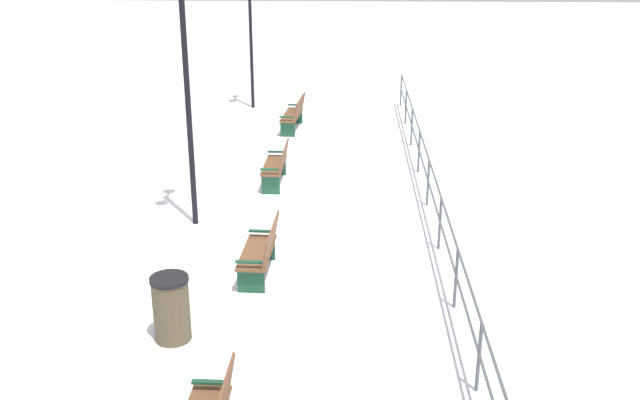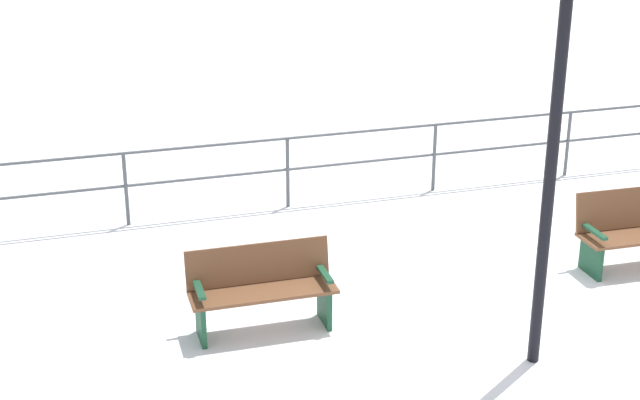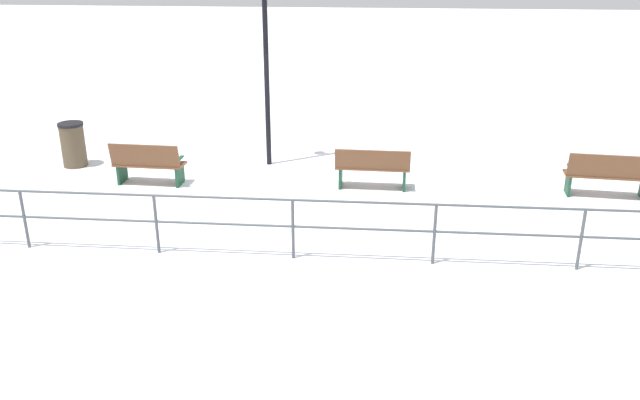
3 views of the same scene
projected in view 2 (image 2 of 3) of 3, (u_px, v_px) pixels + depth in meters
name	position (u px, v px, depth m)	size (l,w,h in m)	color
ground_plane	(463.00, 297.00, 10.11)	(80.00, 80.00, 0.00)	white
bench_second	(262.00, 287.00, 9.29)	(0.53, 1.50, 0.87)	brown
bench_third	(637.00, 230.00, 10.72)	(0.61, 1.46, 0.91)	brown
waterfront_railing	(363.00, 152.00, 12.74)	(0.05, 19.65, 1.00)	#4C5156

